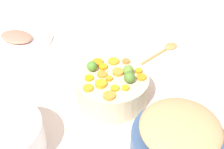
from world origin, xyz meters
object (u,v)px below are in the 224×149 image
serving_bowl_carrots (112,87)px  ham_plate (23,40)px  casserole_dish (3,140)px  wooden_spoon (163,51)px

serving_bowl_carrots → ham_plate: 0.56m
casserole_dish → ham_plate: size_ratio=0.89×
serving_bowl_carrots → ham_plate: bearing=-139.1°
wooden_spoon → ham_plate: size_ratio=1.00×
wooden_spoon → casserole_dish: bearing=-52.5°
serving_bowl_carrots → wooden_spoon: size_ratio=0.95×
casserole_dish → ham_plate: bearing=-177.9°
casserole_dish → serving_bowl_carrots: bearing=120.1°
wooden_spoon → ham_plate: 0.64m
wooden_spoon → casserole_dish: (0.46, -0.60, 0.05)m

